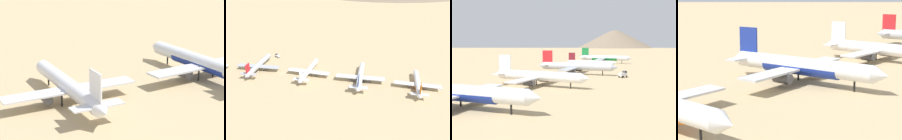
% 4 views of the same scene
% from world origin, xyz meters
% --- Properties ---
extents(ground_plane, '(1800.00, 1800.00, 0.00)m').
position_xyz_m(ground_plane, '(0.00, 0.00, 0.00)').
color(ground_plane, tan).
extents(parked_jet_1, '(54.48, 44.22, 15.72)m').
position_xyz_m(parked_jet_1, '(2.07, -77.08, 5.23)').
color(parked_jet_1, silver).
rests_on(parked_jet_1, ground).
extents(parked_jet_2, '(50.55, 40.98, 14.60)m').
position_xyz_m(parked_jet_2, '(2.67, -27.36, 4.92)').
color(parked_jet_2, white).
rests_on(parked_jet_2, ground).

